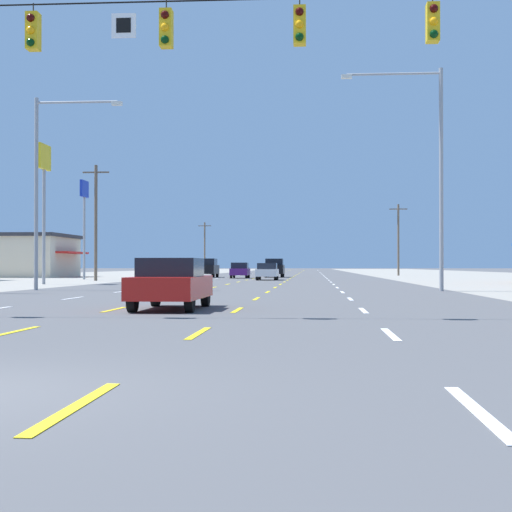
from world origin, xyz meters
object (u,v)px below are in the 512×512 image
Objects in this scene: suv_far_left_midfar at (207,268)px; streetlight_right_row_0 at (431,161)px; sedan_far_left_farther at (242,269)px; pole_sign_left_row_1 at (44,178)px; sedan_center_turn_near at (267,271)px; sedan_center_turn_nearest at (171,283)px; suv_center_turn_far at (275,268)px; streetlight_left_row_0 at (45,178)px; hatchback_inner_left_mid at (240,270)px; pole_sign_left_row_2 at (84,205)px.

streetlight_right_row_0 is (16.82, -43.08, 5.34)m from suv_far_left_midfar.
pole_sign_left_row_1 reaches higher than sedan_far_left_farther.
sedan_center_turn_near is at bearing -63.79° from suv_far_left_midfar.
suv_center_turn_far reaches higher than sedan_center_turn_nearest.
hatchback_inner_left_mid is at bearing 80.45° from streetlight_left_row_0.
pole_sign_left_row_2 is (-9.51, -12.54, 5.67)m from suv_far_left_midfar.
suv_far_left_midfar is 43.41m from streetlight_left_row_0.
sedan_center_turn_nearest is 1.00× the size of sedan_far_left_farther.
suv_far_left_midfar is at bearing 116.21° from sedan_center_turn_near.
sedan_far_left_farther is at bearing 93.92° from sedan_center_turn_nearest.
streetlight_left_row_0 is (7.01, -30.55, -0.98)m from pole_sign_left_row_2.
pole_sign_left_row_1 is (-13.97, -16.40, 6.33)m from sedan_center_turn_near.
streetlight_left_row_0 is (-9.50, 16.74, 4.96)m from sedan_center_turn_nearest.
suv_far_left_midfar is 0.53× the size of pole_sign_left_row_1.
pole_sign_left_row_2 reaches higher than sedan_center_turn_nearest.
pole_sign_left_row_1 reaches higher than hatchback_inner_left_mid.
streetlight_left_row_0 is at bearing -77.08° from pole_sign_left_row_2.
hatchback_inner_left_mid is 6.30m from suv_far_left_midfar.
sedan_far_left_farther is at bearing 88.14° from streetlight_left_row_0.
hatchback_inner_left_mid reaches higher than sedan_far_left_farther.
sedan_center_turn_near and sedan_far_left_farther have the same top height.
streetlight_left_row_0 reaches higher than suv_far_left_midfar.
suv_center_turn_far is (-0.14, 16.03, 0.27)m from sedan_center_turn_near.
sedan_center_turn_nearest is 54.97m from hatchback_inner_left_mid.
pole_sign_left_row_1 reaches higher than sedan_center_turn_nearest.
suv_far_left_midfar is 7.18m from suv_center_turn_far.
pole_sign_left_row_1 reaches higher than sedan_center_turn_near.
pole_sign_left_row_1 reaches higher than pole_sign_left_row_2.
sedan_far_left_farther is 0.48× the size of pole_sign_left_row_1.
sedan_center_turn_nearest is at bearing -86.08° from sedan_far_left_farther.
sedan_center_turn_near is (0.16, 45.29, 0.00)m from sedan_center_turn_nearest.
sedan_far_left_farther is (-6.83, 38.07, -0.27)m from suv_center_turn_far.
pole_sign_left_row_1 is at bearing 115.55° from sedan_center_turn_nearest.
sedan_center_turn_nearest is at bearing -86.78° from hatchback_inner_left_mid.
sedan_center_turn_near is 54.54m from sedan_far_left_farther.
sedan_center_turn_nearest is at bearing -64.45° from pole_sign_left_row_1.
pole_sign_left_row_1 is 18.60m from pole_sign_left_row_2.
sedan_center_turn_nearest is 0.48× the size of pole_sign_left_row_1.
hatchback_inner_left_mid is 0.40× the size of streetlight_left_row_0.
suv_center_turn_far is 0.45× the size of streetlight_right_row_0.
sedan_far_left_farther is at bearing 84.33° from pole_sign_left_row_1.
sedan_center_turn_near is at bearing 71.30° from streetlight_left_row_0.
suv_center_turn_far is at bearing 11.99° from suv_far_left_midfar.
suv_far_left_midfar is (-7.00, 59.83, 0.27)m from sedan_center_turn_nearest.
streetlight_left_row_0 is at bearing -180.00° from streetlight_right_row_0.
pole_sign_left_row_1 is (-13.84, -32.43, 6.05)m from suv_center_turn_far.
sedan_center_turn_nearest is 50.44m from pole_sign_left_row_2.
streetlight_left_row_0 reaches higher than pole_sign_left_row_1.
pole_sign_left_row_1 is 12.96m from streetlight_left_row_0.
hatchback_inner_left_mid is at bearing -115.81° from suv_center_turn_far.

